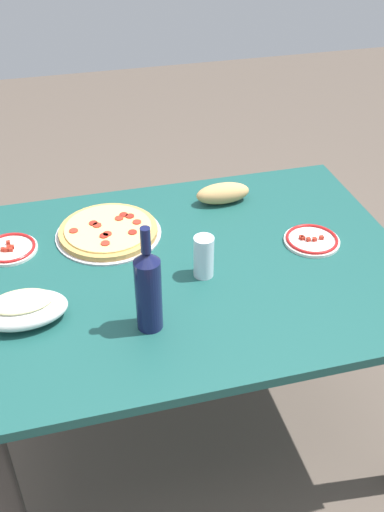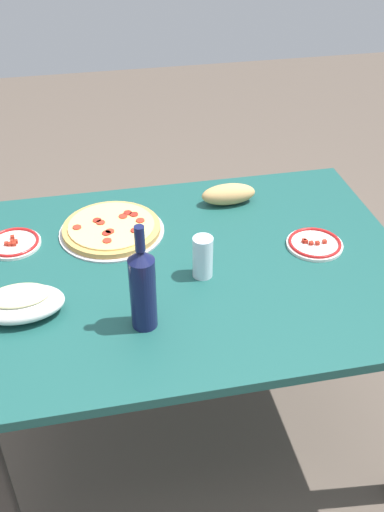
% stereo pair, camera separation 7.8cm
% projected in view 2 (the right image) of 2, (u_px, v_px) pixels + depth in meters
% --- Properties ---
extents(ground_plane, '(8.00, 8.00, 0.00)m').
position_uv_depth(ground_plane, '(192.00, 418.00, 2.26)').
color(ground_plane, brown).
rests_on(ground_plane, ground).
extents(dining_table, '(1.34, 1.01, 0.74)m').
position_uv_depth(dining_table, '(192.00, 291.00, 1.89)').
color(dining_table, '#194C47').
rests_on(dining_table, ground).
extents(pepperoni_pizza, '(0.35, 0.35, 0.03)m').
position_uv_depth(pepperoni_pizza, '(112.00, 229.00, 1.95)').
color(pepperoni_pizza, '#B7B7BC').
rests_on(pepperoni_pizza, dining_table).
extents(baked_pasta_dish, '(0.24, 0.15, 0.08)m').
position_uv_depth(baked_pasta_dish, '(20.00, 302.00, 1.61)').
color(baked_pasta_dish, white).
rests_on(baked_pasta_dish, dining_table).
extents(wine_bottle, '(0.07, 0.07, 0.32)m').
position_uv_depth(wine_bottle, '(143.00, 287.00, 1.53)').
color(wine_bottle, '#141942').
rests_on(wine_bottle, dining_table).
extents(water_glass, '(0.06, 0.06, 0.13)m').
position_uv_depth(water_glass, '(203.00, 257.00, 1.74)').
color(water_glass, silver).
rests_on(water_glass, dining_table).
extents(side_plate_near, '(0.17, 0.17, 0.02)m').
position_uv_depth(side_plate_near, '(14.00, 243.00, 1.90)').
color(side_plate_near, white).
rests_on(side_plate_near, dining_table).
extents(side_plate_far, '(0.18, 0.18, 0.02)m').
position_uv_depth(side_plate_far, '(315.00, 244.00, 1.89)').
color(side_plate_far, white).
rests_on(side_plate_far, dining_table).
extents(bread_loaf, '(0.19, 0.08, 0.07)m').
position_uv_depth(bread_loaf, '(228.00, 194.00, 2.09)').
color(bread_loaf, tan).
rests_on(bread_loaf, dining_table).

